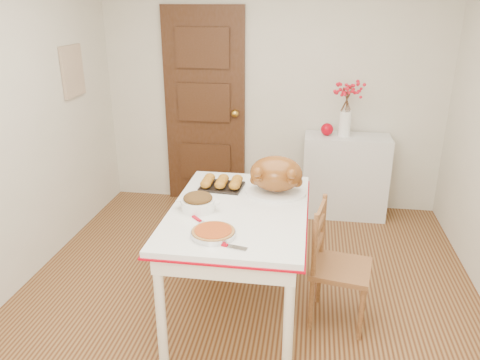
% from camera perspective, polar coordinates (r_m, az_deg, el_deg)
% --- Properties ---
extents(floor, '(3.50, 4.00, 0.00)m').
position_cam_1_polar(floor, '(3.49, 0.34, -15.61)').
color(floor, '#4A230F').
rests_on(floor, ground).
extents(wall_back, '(3.50, 0.00, 2.50)m').
position_cam_1_polar(wall_back, '(4.86, 3.91, 11.09)').
color(wall_back, beige).
rests_on(wall_back, ground).
extents(door_back, '(0.85, 0.06, 2.06)m').
position_cam_1_polar(door_back, '(4.98, -4.32, 8.75)').
color(door_back, '#341A0B').
rests_on(door_back, ground).
extents(photo_board, '(0.03, 0.35, 0.45)m').
position_cam_1_polar(photo_board, '(4.55, -19.82, 12.44)').
color(photo_board, beige).
rests_on(photo_board, ground).
extents(sideboard, '(0.84, 0.37, 0.84)m').
position_cam_1_polar(sideboard, '(4.86, 12.69, 0.48)').
color(sideboard, silver).
rests_on(sideboard, floor).
extents(kitchen_table, '(0.92, 1.34, 0.80)m').
position_cam_1_polar(kitchen_table, '(3.28, -0.14, -9.81)').
color(kitchen_table, white).
rests_on(kitchen_table, floor).
extents(chair_oak, '(0.44, 0.44, 0.86)m').
position_cam_1_polar(chair_oak, '(3.24, 12.32, -10.23)').
color(chair_oak, '#935E33').
rests_on(chair_oak, floor).
extents(berry_vase, '(0.27, 0.27, 0.52)m').
position_cam_1_polar(berry_vase, '(4.67, 12.84, 8.32)').
color(berry_vase, white).
rests_on(berry_vase, sideboard).
extents(apple, '(0.12, 0.12, 0.12)m').
position_cam_1_polar(apple, '(4.71, 10.60, 6.12)').
color(apple, '#AB000F').
rests_on(apple, sideboard).
extents(turkey_platter, '(0.51, 0.44, 0.27)m').
position_cam_1_polar(turkey_platter, '(3.28, 4.45, 0.52)').
color(turkey_platter, brown).
rests_on(turkey_platter, kitchen_table).
extents(pumpkin_pie, '(0.26, 0.26, 0.05)m').
position_cam_1_polar(pumpkin_pie, '(2.73, -3.29, -6.36)').
color(pumpkin_pie, '#9F3C13').
rests_on(pumpkin_pie, kitchen_table).
extents(stuffing_dish, '(0.31, 0.25, 0.11)m').
position_cam_1_polar(stuffing_dish, '(3.06, -5.16, -2.68)').
color(stuffing_dish, '#402915').
rests_on(stuffing_dish, kitchen_table).
extents(rolls_tray, '(0.32, 0.26, 0.08)m').
position_cam_1_polar(rolls_tray, '(3.42, -2.24, -0.32)').
color(rolls_tray, '#9D5A19').
rests_on(rolls_tray, kitchen_table).
extents(pie_server, '(0.23, 0.11, 0.01)m').
position_cam_1_polar(pie_server, '(2.63, -1.44, -8.04)').
color(pie_server, silver).
rests_on(pie_server, kitchen_table).
extents(carving_knife, '(0.22, 0.22, 0.01)m').
position_cam_1_polar(carving_knife, '(2.89, -4.51, -5.29)').
color(carving_knife, silver).
rests_on(carving_knife, kitchen_table).
extents(drinking_glass, '(0.07, 0.07, 0.10)m').
position_cam_1_polar(drinking_glass, '(3.56, 2.69, 0.76)').
color(drinking_glass, white).
rests_on(drinking_glass, kitchen_table).
extents(shaker_pair, '(0.10, 0.06, 0.10)m').
position_cam_1_polar(shaker_pair, '(3.51, 5.46, 0.36)').
color(shaker_pair, white).
rests_on(shaker_pair, kitchen_table).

